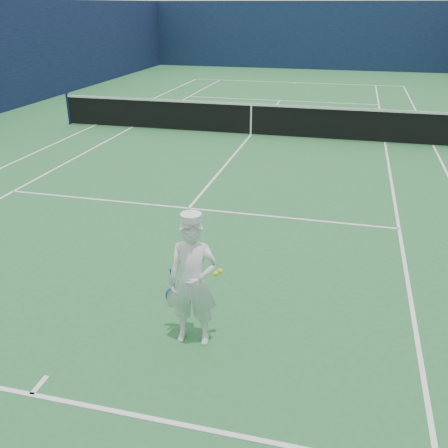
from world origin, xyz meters
name	(u,v)px	position (x,y,z in m)	size (l,w,h in m)	color
ground	(251,135)	(0.00, 0.00, 0.00)	(80.00, 80.00, 0.00)	#286936
court_markings	(251,135)	(0.00, 0.00, 0.00)	(11.03, 23.83, 0.01)	white
windscreen_fence	(252,70)	(0.00, 0.00, 2.00)	(20.12, 36.12, 4.00)	#101D3C
tennis_net	(251,118)	(0.00, 0.00, 0.55)	(12.88, 0.09, 1.07)	#141E4C
tennis_player	(193,281)	(1.41, -10.52, 0.83)	(0.77, 0.46, 1.70)	white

